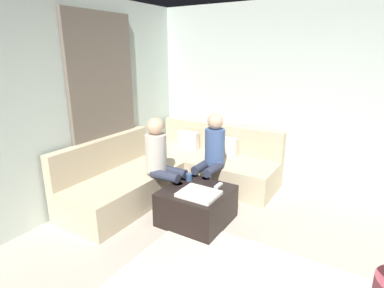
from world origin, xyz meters
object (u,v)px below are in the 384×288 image
at_px(game_remote, 218,185).
at_px(coffee_mug, 189,177).
at_px(person_on_couch_side, 162,159).
at_px(person_on_couch_back, 211,153).
at_px(sectional_couch, 175,172).
at_px(ottoman, 197,205).

bearing_deg(game_remote, coffee_mug, -174.29).
height_order(game_remote, person_on_couch_side, person_on_couch_side).
distance_m(game_remote, person_on_couch_back, 0.61).
relative_size(sectional_couch, person_on_couch_back, 2.12).
bearing_deg(sectional_couch, ottoman, -39.70).
bearing_deg(coffee_mug, ottoman, -39.29).
distance_m(sectional_couch, person_on_couch_back, 0.69).
bearing_deg(ottoman, person_on_couch_side, 168.80).
xyz_separation_m(ottoman, coffee_mug, (-0.22, 0.18, 0.26)).
height_order(ottoman, game_remote, game_remote).
distance_m(ottoman, game_remote, 0.36).
xyz_separation_m(person_on_couch_back, person_on_couch_side, (-0.43, -0.55, 0.00)).
height_order(sectional_couch, game_remote, sectional_couch).
distance_m(sectional_couch, ottoman, 0.97).
distance_m(coffee_mug, game_remote, 0.40).
bearing_deg(person_on_couch_side, game_remote, 97.54).
relative_size(sectional_couch, person_on_couch_side, 2.12).
bearing_deg(ottoman, game_remote, 50.71).
bearing_deg(sectional_couch, game_remote, -23.23).
bearing_deg(game_remote, sectional_couch, 156.77).
bearing_deg(person_on_couch_back, game_remote, 127.31).
xyz_separation_m(ottoman, person_on_couch_side, (-0.59, 0.12, 0.45)).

